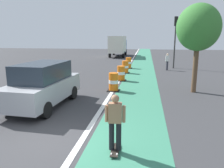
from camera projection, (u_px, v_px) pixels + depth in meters
name	position (u px, v px, depth m)	size (l,w,h in m)	color
ground_plane	(51.00, 143.00, 6.83)	(100.00, 100.00, 0.00)	#38383A
bike_lane_strip	(140.00, 76.00, 18.05)	(2.50, 80.00, 0.01)	#387F60
lane_divider_stripe	(122.00, 76.00, 18.28)	(0.20, 80.00, 0.01)	silver
skateboarder_on_lane	(115.00, 122.00, 6.11)	(0.57, 0.81, 1.69)	black
parked_suv_nearest	(44.00, 85.00, 10.22)	(2.12, 4.70, 2.04)	#9EA0A5
traffic_barrel_front	(114.00, 82.00, 13.22)	(0.73, 0.73, 1.09)	orange
traffic_barrel_mid	(121.00, 73.00, 16.26)	(0.73, 0.73, 1.09)	orange
traffic_barrel_back	(125.00, 67.00, 19.61)	(0.73, 0.73, 1.09)	orange
traffic_barrel_far	(128.00, 63.00, 22.52)	(0.73, 0.73, 1.09)	orange
delivery_truck_down_block	(118.00, 45.00, 35.32)	(2.51, 7.65, 3.23)	silver
traffic_light_corner	(175.00, 33.00, 21.96)	(0.41, 0.32, 5.10)	#2D2D2D
pedestrian_crossing	(167.00, 61.00, 21.16)	(0.34, 0.20, 1.61)	#33333D
street_tree_sidewalk	(198.00, 28.00, 12.26)	(2.40, 2.40, 5.00)	brown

